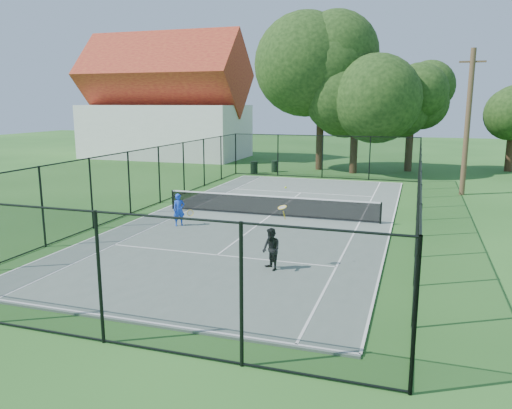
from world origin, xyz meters
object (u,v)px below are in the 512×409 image
(trash_bin_left, at_px, (254,167))
(trash_bin_right, at_px, (275,166))
(utility_pole, at_px, (468,122))
(player_blue, at_px, (179,210))
(player_black, at_px, (271,249))
(tennis_net, at_px, (270,205))

(trash_bin_left, bearing_deg, trash_bin_right, 43.84)
(trash_bin_left, xyz_separation_m, utility_pole, (14.22, -4.75, 3.69))
(trash_bin_left, height_order, utility_pole, utility_pole)
(trash_bin_left, relative_size, utility_pole, 0.11)
(trash_bin_left, bearing_deg, player_blue, -82.65)
(utility_pole, xyz_separation_m, player_black, (-6.72, -16.29, -3.41))
(tennis_net, bearing_deg, trash_bin_left, 111.11)
(tennis_net, bearing_deg, player_black, -73.25)
(utility_pole, distance_m, player_blue, 17.34)
(tennis_net, distance_m, player_black, 7.61)
(trash_bin_right, relative_size, utility_pole, 0.10)
(tennis_net, distance_m, player_blue, 4.34)
(trash_bin_right, bearing_deg, utility_pole, -24.78)
(player_black, bearing_deg, trash_bin_left, 109.63)
(tennis_net, bearing_deg, utility_pole, 45.27)
(player_blue, bearing_deg, trash_bin_left, 97.35)
(tennis_net, xyz_separation_m, trash_bin_left, (-5.31, 13.75, -0.13))
(utility_pole, relative_size, player_black, 3.15)
(utility_pole, relative_size, player_blue, 5.93)
(tennis_net, xyz_separation_m, player_black, (2.19, -7.29, 0.15))
(player_blue, height_order, player_black, player_black)
(trash_bin_right, distance_m, player_black, 23.12)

